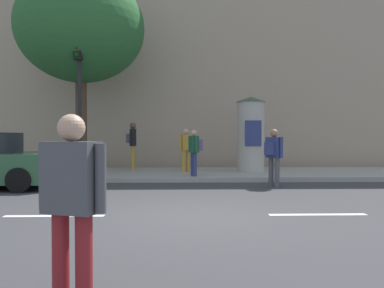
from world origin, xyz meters
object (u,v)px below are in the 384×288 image
(traffic_light, at_px, (79,83))
(street_tree, at_px, (81,29))
(pedestrian_with_bag, at_px, (195,149))
(poster_column, at_px, (251,134))
(pedestrian_in_dark_shirt, at_px, (73,194))
(pedestrian_near_pole, at_px, (274,152))
(pedestrian_in_light_jacket, at_px, (132,141))
(pedestrian_tallest, at_px, (186,147))

(traffic_light, distance_m, street_tree, 2.60)
(street_tree, distance_m, pedestrian_with_bag, 5.87)
(street_tree, bearing_deg, poster_column, 3.06)
(poster_column, height_order, pedestrian_in_dark_shirt, poster_column)
(pedestrian_near_pole, bearing_deg, street_tree, 154.81)
(pedestrian_in_light_jacket, relative_size, pedestrian_with_bag, 1.20)
(traffic_light, bearing_deg, pedestrian_near_pole, -13.08)
(pedestrian_in_dark_shirt, height_order, pedestrian_in_light_jacket, pedestrian_in_light_jacket)
(pedestrian_with_bag, height_order, pedestrian_tallest, pedestrian_tallest)
(traffic_light, xyz_separation_m, pedestrian_in_dark_shirt, (2.32, -9.12, -2.13))
(traffic_light, height_order, pedestrian_with_bag, traffic_light)
(poster_column, xyz_separation_m, pedestrian_in_light_jacket, (-4.38, 0.75, -0.29))
(pedestrian_in_dark_shirt, distance_m, pedestrian_with_bag, 9.47)
(pedestrian_near_pole, distance_m, pedestrian_tallest, 3.95)
(traffic_light, bearing_deg, street_tree, 101.62)
(pedestrian_near_pole, bearing_deg, pedestrian_in_dark_shirt, -114.16)
(pedestrian_in_light_jacket, height_order, pedestrian_with_bag, pedestrian_in_light_jacket)
(traffic_light, distance_m, pedestrian_near_pole, 6.33)
(street_tree, height_order, pedestrian_with_bag, street_tree)
(street_tree, xyz_separation_m, pedestrian_near_pole, (6.12, -2.88, -4.21))
(pedestrian_near_pole, bearing_deg, poster_column, 91.51)
(pedestrian_with_bag, relative_size, pedestrian_tallest, 0.96)
(pedestrian_near_pole, bearing_deg, traffic_light, 166.92)
(traffic_light, xyz_separation_m, pedestrian_with_bag, (3.62, 0.27, -2.07))
(pedestrian_in_dark_shirt, bearing_deg, pedestrian_near_pole, 65.84)
(pedestrian_near_pole, xyz_separation_m, pedestrian_in_light_jacket, (-4.46, 3.95, 0.26))
(pedestrian_with_bag, bearing_deg, pedestrian_near_pole, -36.50)
(street_tree, relative_size, pedestrian_in_light_jacket, 3.85)
(pedestrian_in_dark_shirt, xyz_separation_m, pedestrian_with_bag, (1.30, 9.38, 0.06))
(pedestrian_in_dark_shirt, height_order, pedestrian_with_bag, pedestrian_with_bag)
(pedestrian_in_dark_shirt, xyz_separation_m, pedestrian_in_light_jacket, (-0.98, 11.72, 0.27))
(pedestrian_in_light_jacket, distance_m, pedestrian_tallest, 2.20)
(poster_column, relative_size, pedestrian_in_dark_shirt, 1.67)
(poster_column, distance_m, street_tree, 7.07)
(pedestrian_near_pole, bearing_deg, pedestrian_tallest, 128.18)
(pedestrian_near_pole, relative_size, pedestrian_tallest, 1.05)
(traffic_light, distance_m, pedestrian_tallest, 4.31)
(pedestrian_in_light_jacket, bearing_deg, traffic_light, -117.32)
(traffic_light, relative_size, pedestrian_tallest, 2.83)
(pedestrian_near_pole, relative_size, pedestrian_with_bag, 1.09)
(traffic_light, xyz_separation_m, pedestrian_tallest, (3.36, 1.76, -2.05))
(traffic_light, xyz_separation_m, pedestrian_near_pole, (5.81, -1.35, -2.13))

